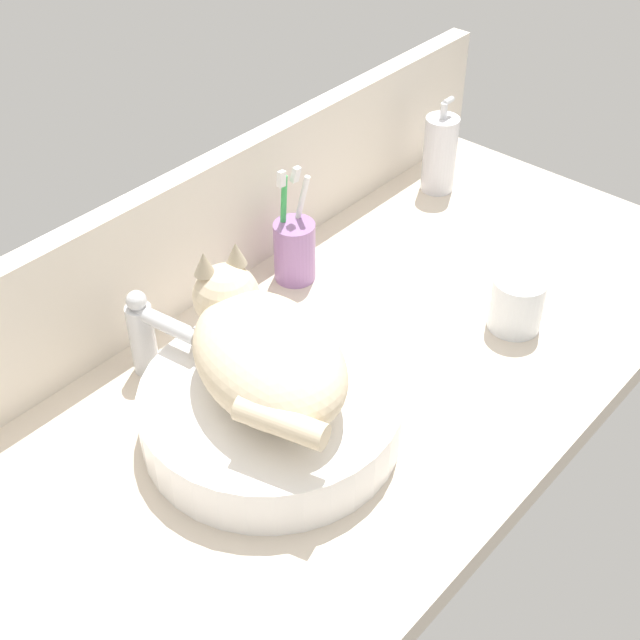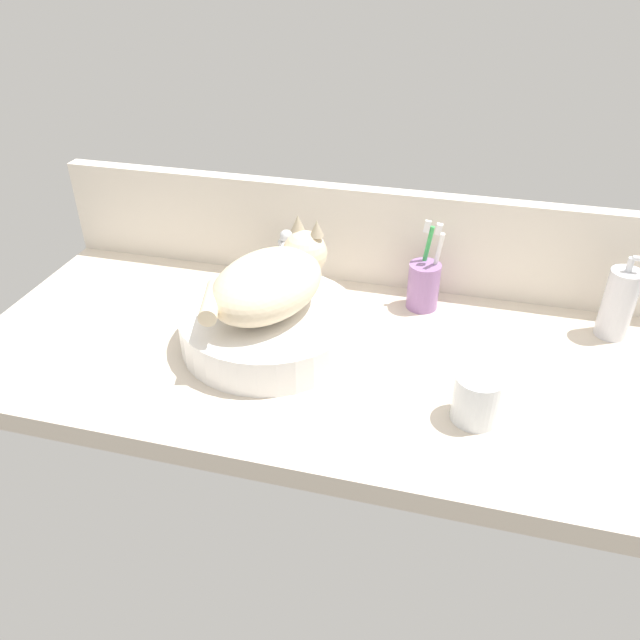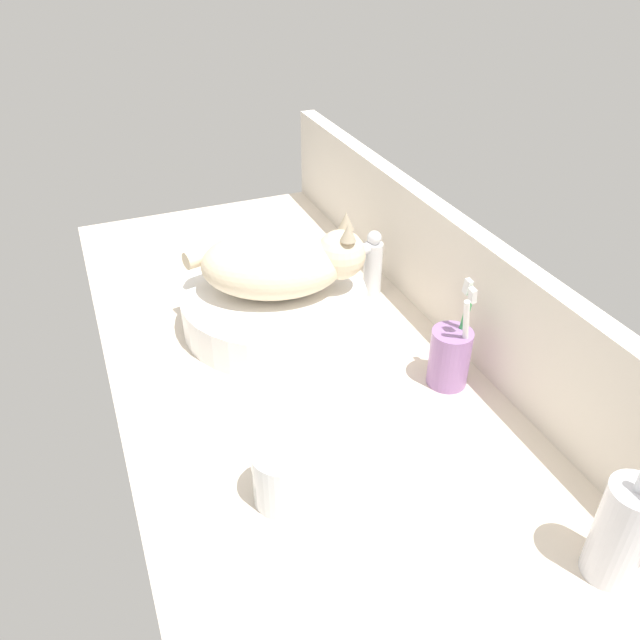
{
  "view_description": "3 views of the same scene",
  "coord_description": "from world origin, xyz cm",
  "px_view_note": "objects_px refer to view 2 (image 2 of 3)",
  "views": [
    {
      "loc": [
        -69.23,
        -57.46,
        84.84
      ],
      "look_at": [
        0.04,
        3.02,
        9.01
      ],
      "focal_mm": 50.0,
      "sensor_mm": 36.0,
      "label": 1
    },
    {
      "loc": [
        21.05,
        -92.96,
        68.86
      ],
      "look_at": [
        -1.78,
        -4.39,
        9.56
      ],
      "focal_mm": 35.0,
      "sensor_mm": 36.0,
      "label": 2
    },
    {
      "loc": [
        78.9,
        -28.75,
        65.5
      ],
      "look_at": [
        4.23,
        1.97,
        10.88
      ],
      "focal_mm": 35.0,
      "sensor_mm": 36.0,
      "label": 3
    }
  ],
  "objects_px": {
    "sink_basin": "(269,326)",
    "faucet": "(286,259)",
    "toothbrush_cup": "(424,284)",
    "water_glass": "(477,401)",
    "cat": "(271,281)",
    "soap_dispenser": "(618,303)"
  },
  "relations": [
    {
      "from": "cat",
      "to": "faucet",
      "type": "relative_size",
      "value": 2.22
    },
    {
      "from": "toothbrush_cup",
      "to": "water_glass",
      "type": "relative_size",
      "value": 2.23
    },
    {
      "from": "toothbrush_cup",
      "to": "cat",
      "type": "bearing_deg",
      "value": -144.18
    },
    {
      "from": "cat",
      "to": "soap_dispenser",
      "type": "distance_m",
      "value": 0.66
    },
    {
      "from": "soap_dispenser",
      "to": "toothbrush_cup",
      "type": "distance_m",
      "value": 0.37
    },
    {
      "from": "cat",
      "to": "soap_dispenser",
      "type": "relative_size",
      "value": 1.75
    },
    {
      "from": "water_glass",
      "to": "sink_basin",
      "type": "bearing_deg",
      "value": 162.51
    },
    {
      "from": "toothbrush_cup",
      "to": "water_glass",
      "type": "bearing_deg",
      "value": -69.31
    },
    {
      "from": "sink_basin",
      "to": "water_glass",
      "type": "height_order",
      "value": "water_glass"
    },
    {
      "from": "sink_basin",
      "to": "soap_dispenser",
      "type": "xyz_separation_m",
      "value": [
        0.64,
        0.19,
        0.04
      ]
    },
    {
      "from": "sink_basin",
      "to": "water_glass",
      "type": "xyz_separation_m",
      "value": [
        0.39,
        -0.12,
        0.0
      ]
    },
    {
      "from": "cat",
      "to": "toothbrush_cup",
      "type": "distance_m",
      "value": 0.33
    },
    {
      "from": "faucet",
      "to": "toothbrush_cup",
      "type": "xyz_separation_m",
      "value": [
        0.3,
        0.0,
        -0.02
      ]
    },
    {
      "from": "water_glass",
      "to": "soap_dispenser",
      "type": "bearing_deg",
      "value": 51.89
    },
    {
      "from": "sink_basin",
      "to": "water_glass",
      "type": "distance_m",
      "value": 0.41
    },
    {
      "from": "faucet",
      "to": "toothbrush_cup",
      "type": "bearing_deg",
      "value": 0.36
    },
    {
      "from": "soap_dispenser",
      "to": "toothbrush_cup",
      "type": "bearing_deg",
      "value": 177.92
    },
    {
      "from": "cat",
      "to": "soap_dispenser",
      "type": "bearing_deg",
      "value": 15.62
    },
    {
      "from": "faucet",
      "to": "water_glass",
      "type": "bearing_deg",
      "value": -37.81
    },
    {
      "from": "sink_basin",
      "to": "faucet",
      "type": "relative_size",
      "value": 2.47
    },
    {
      "from": "sink_basin",
      "to": "faucet",
      "type": "distance_m",
      "value": 0.21
    },
    {
      "from": "water_glass",
      "to": "faucet",
      "type": "bearing_deg",
      "value": 142.19
    }
  ]
}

